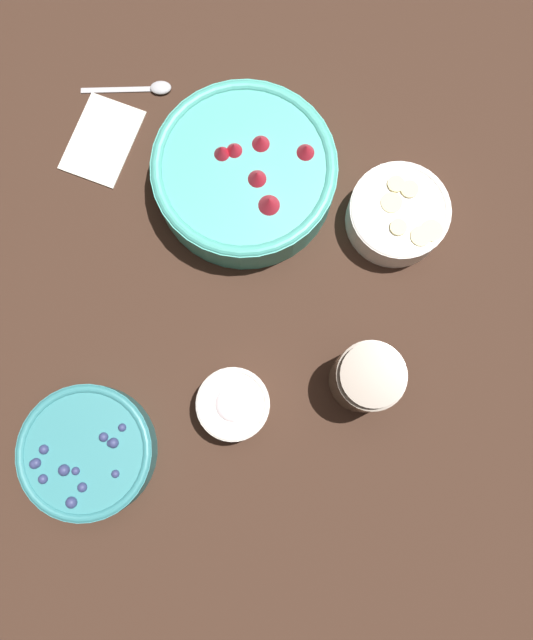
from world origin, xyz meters
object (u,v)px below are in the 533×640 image
at_px(bowl_bananas, 398,214).
at_px(bowl_cream, 236,405).
at_px(jar_chocolate, 366,378).
at_px(bowl_strawberries, 242,173).
at_px(bowl_blueberries, 87,452).

distance_m(bowl_bananas, bowl_cream, 0.35).
bearing_deg(bowl_bananas, jar_chocolate, -10.61).
bearing_deg(jar_chocolate, bowl_strawberries, -147.64).
xyz_separation_m(bowl_cream, jar_chocolate, (-0.04, 0.17, 0.02)).
bearing_deg(bowl_cream, jar_chocolate, 103.63).
height_order(bowl_strawberries, bowl_blueberries, bowl_strawberries).
bearing_deg(bowl_strawberries, jar_chocolate, 32.36).
bearing_deg(bowl_blueberries, jar_chocolate, 107.08).
bearing_deg(bowl_bananas, bowl_blueberries, -49.83).
distance_m(bowl_strawberries, bowl_blueberries, 0.44).
xyz_separation_m(bowl_bananas, bowl_cream, (0.28, -0.22, -0.00)).
xyz_separation_m(bowl_blueberries, bowl_cream, (-0.07, 0.20, 0.00)).
height_order(bowl_blueberries, bowl_bananas, bowl_bananas).
xyz_separation_m(bowl_strawberries, jar_chocolate, (0.28, 0.18, 0.01)).
relative_size(bowl_strawberries, bowl_blueberries, 1.45).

